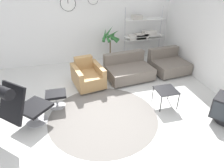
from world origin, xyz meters
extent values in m
plane|color=silver|center=(0.00, 0.00, 0.00)|extent=(12.00, 12.00, 0.00)
cube|color=white|center=(0.00, 2.88, 1.40)|extent=(12.00, 0.06, 2.80)
cylinder|color=black|center=(-0.26, 2.84, 1.90)|extent=(0.46, 0.01, 0.46)
cylinder|color=white|center=(-0.26, 2.84, 1.90)|extent=(0.43, 0.02, 0.43)
cube|color=black|center=(-0.26, 2.83, 1.97)|extent=(0.01, 0.01, 0.13)
cylinder|color=slate|center=(0.09, -0.31, 0.00)|extent=(2.36, 2.36, 0.01)
cylinder|color=#BCBCC1|center=(-1.28, -0.11, 0.01)|extent=(0.62, 0.62, 0.02)
cylinder|color=#BCBCC1|center=(-1.28, -0.11, 0.17)|extent=(0.06, 0.06, 0.31)
cube|color=black|center=(-1.28, -0.11, 0.37)|extent=(0.80, 0.80, 0.06)
cube|color=black|center=(-1.57, -0.42, 0.72)|extent=(0.63, 0.62, 0.67)
cylinder|color=black|center=(-1.67, -0.51, 1.05)|extent=(0.51, 0.49, 0.20)
cylinder|color=#BCBCC1|center=(-0.86, 0.33, 0.01)|extent=(0.36, 0.36, 0.02)
cylinder|color=#BCBCC1|center=(-0.86, 0.33, 0.16)|extent=(0.05, 0.05, 0.28)
cube|color=black|center=(-0.86, 0.33, 0.33)|extent=(0.45, 0.39, 0.06)
cube|color=silver|center=(-0.01, 1.08, 0.03)|extent=(0.71, 0.81, 0.06)
cube|color=#AD8451|center=(-0.01, 1.08, 0.23)|extent=(0.63, 0.95, 0.33)
cube|color=#AD8451|center=(-0.07, 1.42, 0.56)|extent=(0.51, 0.26, 0.34)
cube|color=#AD8451|center=(0.28, 1.13, 0.32)|extent=(0.28, 0.89, 0.52)
cube|color=#AD8451|center=(-0.31, 1.02, 0.32)|extent=(0.28, 0.89, 0.52)
cube|color=black|center=(1.19, 1.23, 0.03)|extent=(1.21, 0.93, 0.05)
cube|color=#70665B|center=(1.19, 1.23, 0.21)|extent=(1.36, 1.08, 0.32)
cube|color=#70665B|center=(1.15, 1.59, 0.53)|extent=(1.27, 0.35, 0.31)
cube|color=black|center=(2.51, 1.30, 0.03)|extent=(0.99, 0.90, 0.05)
cube|color=#70665B|center=(2.51, 1.30, 0.21)|extent=(1.11, 1.05, 0.32)
cube|color=#70665B|center=(2.47, 1.67, 0.53)|extent=(1.02, 0.32, 0.31)
cube|color=black|center=(1.57, -0.26, 0.41)|extent=(0.46, 0.46, 0.02)
cylinder|color=black|center=(1.36, -0.47, 0.20)|extent=(0.02, 0.02, 0.41)
cylinder|color=black|center=(1.78, -0.47, 0.20)|extent=(0.02, 0.02, 0.41)
cylinder|color=black|center=(1.36, -0.04, 0.20)|extent=(0.02, 0.02, 0.41)
cylinder|color=black|center=(1.78, -0.04, 0.20)|extent=(0.02, 0.02, 0.41)
cylinder|color=black|center=(2.51, -1.10, 0.07)|extent=(0.37, 0.37, 0.13)
cylinder|color=brown|center=(0.89, 2.25, 0.12)|extent=(0.30, 0.30, 0.23)
cylinder|color=#382819|center=(0.89, 2.25, 0.22)|extent=(0.28, 0.28, 0.02)
cylinder|color=brown|center=(0.89, 2.25, 0.55)|extent=(0.04, 0.04, 0.63)
cone|color=#2D6B33|center=(1.00, 2.26, 0.99)|extent=(0.13, 0.30, 0.32)
cone|color=#2D6B33|center=(1.01, 2.40, 1.00)|extent=(0.41, 0.35, 0.36)
cone|color=#2D6B33|center=(0.86, 2.41, 1.05)|extent=(0.41, 0.17, 0.44)
cone|color=#2D6B33|center=(0.74, 2.33, 1.02)|extent=(0.27, 0.42, 0.38)
cone|color=#2D6B33|center=(0.78, 2.20, 0.98)|extent=(0.22, 0.32, 0.30)
cone|color=#2D6B33|center=(0.89, 2.07, 1.02)|extent=(0.43, 0.12, 0.38)
cone|color=#2D6B33|center=(1.00, 2.12, 0.98)|extent=(0.38, 0.34, 0.31)
cylinder|color=#BCBCC1|center=(1.50, 2.66, 0.88)|extent=(0.03, 0.03, 1.75)
cylinder|color=#BCBCC1|center=(2.80, 2.66, 0.88)|extent=(0.03, 0.03, 1.75)
cube|color=white|center=(2.15, 2.54, 0.73)|extent=(1.36, 0.28, 0.02)
cube|color=white|center=(2.15, 2.54, 0.83)|extent=(1.36, 0.28, 0.02)
cube|color=white|center=(2.15, 2.54, 1.38)|extent=(1.36, 0.28, 0.02)
cube|color=beige|center=(1.90, 2.53, 0.81)|extent=(0.58, 0.24, 0.14)
cube|color=silver|center=(2.34, 2.53, 0.91)|extent=(0.46, 0.24, 0.15)
cube|color=#B7B2A8|center=(1.85, 2.53, 1.46)|extent=(0.31, 0.24, 0.14)
cube|color=beige|center=(2.05, 2.53, 0.83)|extent=(0.42, 0.24, 0.17)
camera|label=1|loc=(-0.58, -3.66, 2.77)|focal=32.00mm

